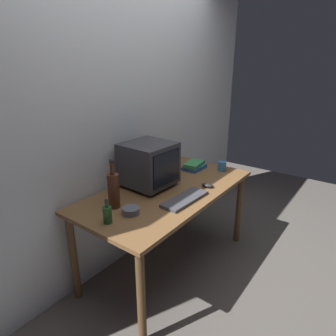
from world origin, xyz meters
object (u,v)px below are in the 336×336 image
object	(u,v)px
bottle_short	(107,214)
crt_monitor	(149,164)
computer_mouse	(208,185)
bottle_tall	(114,189)
cd_spindle	(131,211)
mug	(222,166)
keyboard	(185,199)
book_stack	(194,166)

from	to	relation	value
bottle_short	crt_monitor	bearing A→B (deg)	15.80
computer_mouse	bottle_tall	xyz separation A→B (m)	(-0.71, 0.36, 0.12)
cd_spindle	mug	bearing A→B (deg)	-5.53
crt_monitor	keyboard	world-z (taller)	crt_monitor
crt_monitor	computer_mouse	size ratio (longest dim) A/B	4.00
crt_monitor	computer_mouse	bearing A→B (deg)	-57.07
keyboard	cd_spindle	bearing A→B (deg)	157.08
computer_mouse	book_stack	size ratio (longest dim) A/B	0.41
cd_spindle	bottle_short	bearing A→B (deg)	168.76
book_stack	cd_spindle	size ratio (longest dim) A/B	2.03
keyboard	computer_mouse	xyz separation A→B (m)	(0.32, -0.01, 0.01)
bottle_tall	bottle_short	distance (m)	0.23
book_stack	cd_spindle	bearing A→B (deg)	-173.05
keyboard	book_stack	world-z (taller)	book_stack
book_stack	crt_monitor	bearing A→B (deg)	171.64
bottle_tall	bottle_short	world-z (taller)	bottle_tall
crt_monitor	book_stack	size ratio (longest dim) A/B	1.64
computer_mouse	book_stack	distance (m)	0.45
bottle_short	book_stack	xyz separation A→B (m)	(1.20, 0.09, -0.03)
mug	bottle_short	bearing A→B (deg)	173.70
bottle_tall	book_stack	bearing A→B (deg)	-2.05
crt_monitor	bottle_tall	xyz separation A→B (m)	(-0.44, -0.05, -0.05)
computer_mouse	cd_spindle	bearing A→B (deg)	156.44
keyboard	bottle_tall	bearing A→B (deg)	140.86
cd_spindle	keyboard	bearing A→B (deg)	-25.62
computer_mouse	mug	distance (m)	0.45
bottle_short	mug	size ratio (longest dim) A/B	1.43
crt_monitor	book_stack	world-z (taller)	crt_monitor
keyboard	mug	world-z (taller)	mug
book_stack	mug	distance (m)	0.27
computer_mouse	mug	bearing A→B (deg)	3.96
bottle_short	cd_spindle	distance (m)	0.18
crt_monitor	book_stack	bearing A→B (deg)	-8.36
keyboard	mug	distance (m)	0.76
bottle_short	book_stack	distance (m)	1.20
crt_monitor	computer_mouse	distance (m)	0.52
mug	crt_monitor	bearing A→B (deg)	155.55
bottle_tall	cd_spindle	distance (m)	0.20
book_stack	mug	size ratio (longest dim) A/B	2.03
mug	cd_spindle	distance (m)	1.15
computer_mouse	cd_spindle	xyz separation A→B (m)	(-0.71, 0.20, 0.00)
book_stack	keyboard	bearing A→B (deg)	-153.75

